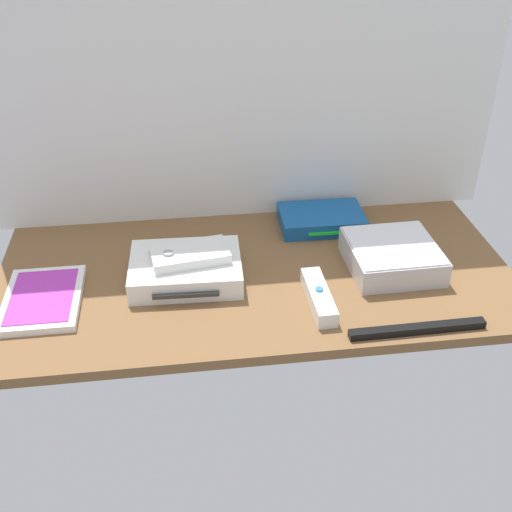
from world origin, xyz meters
TOP-DOWN VIEW (x-y plane):
  - ground_plane at (0.00, 0.00)cm, footprint 100.00×48.00cm
  - back_wall at (0.00, 24.60)cm, footprint 110.00×1.20cm
  - game_console at (-13.53, -0.38)cm, footprint 21.58×17.10cm
  - mini_computer at (26.73, -1.34)cm, footprint 17.33×17.33cm
  - game_case at (-39.71, -4.29)cm, footprint 13.63×19.02cm
  - network_router at (16.57, 16.43)cm, footprint 18.15×12.57cm
  - remote_wand at (9.98, -11.13)cm, footprint 3.88×14.87cm
  - remote_classic_pad at (-12.61, -0.35)cm, footprint 15.39×9.96cm
  - sensor_bar at (24.99, -21.30)cm, footprint 24.02×2.15cm

SIDE VIEW (x-z plane):
  - ground_plane at x=0.00cm, z-range -2.00..0.00cm
  - sensor_bar at x=24.99cm, z-range 0.00..1.40cm
  - game_case at x=-39.71cm, z-range -0.02..1.54cm
  - remote_wand at x=9.98cm, z-range -0.19..3.21cm
  - network_router at x=16.57cm, z-range 0.00..3.40cm
  - game_console at x=-13.53cm, z-range 0.00..4.40cm
  - mini_computer at x=26.73cm, z-range -0.01..5.29cm
  - remote_classic_pad at x=-12.61cm, z-range 4.21..6.61cm
  - back_wall at x=0.00cm, z-range 0.00..64.00cm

